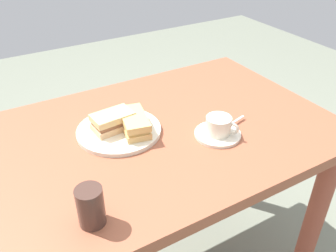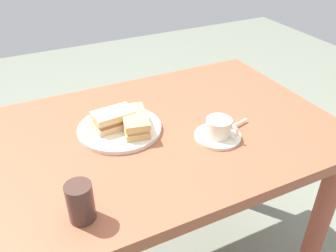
{
  "view_description": "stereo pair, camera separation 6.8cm",
  "coord_description": "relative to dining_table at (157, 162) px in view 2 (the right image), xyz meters",
  "views": [
    {
      "loc": [
        -0.45,
        -0.86,
        1.42
      ],
      "look_at": [
        0.03,
        -0.04,
        0.8
      ],
      "focal_mm": 38.13,
      "sensor_mm": 36.0,
      "label": 1
    },
    {
      "loc": [
        -0.39,
        -0.89,
        1.42
      ],
      "look_at": [
        0.03,
        -0.04,
        0.8
      ],
      "focal_mm": 38.13,
      "sensor_mm": 36.0,
      "label": 2
    }
  ],
  "objects": [
    {
      "name": "dining_table",
      "position": [
        0.0,
        0.0,
        0.0
      ],
      "size": [
        1.19,
        0.78,
        0.77
      ],
      "color": "brown",
      "rests_on": "ground_plane"
    },
    {
      "name": "sandwich_plate",
      "position": [
        -0.11,
        0.05,
        0.14
      ],
      "size": [
        0.27,
        0.27,
        0.01
      ],
      "primitive_type": "cylinder",
      "color": "silver",
      "rests_on": "dining_table"
    },
    {
      "name": "sandwich_front",
      "position": [
        -0.12,
        0.06,
        0.18
      ],
      "size": [
        0.13,
        0.09,
        0.06
      ],
      "color": "#DFAF7E",
      "rests_on": "sandwich_plate"
    },
    {
      "name": "sandwich_back",
      "position": [
        -0.06,
        0.02,
        0.17
      ],
      "size": [
        0.11,
        0.16,
        0.05
      ],
      "color": "tan",
      "rests_on": "sandwich_plate"
    },
    {
      "name": "coffee_saucer",
      "position": [
        0.16,
        -0.12,
        0.14
      ],
      "size": [
        0.15,
        0.15,
        0.01
      ],
      "primitive_type": "cylinder",
      "color": "beige",
      "rests_on": "dining_table"
    },
    {
      "name": "coffee_cup",
      "position": [
        0.16,
        -0.12,
        0.17
      ],
      "size": [
        0.08,
        0.1,
        0.06
      ],
      "color": "silver",
      "rests_on": "coffee_saucer"
    },
    {
      "name": "spoon",
      "position": [
        0.23,
        -0.1,
        0.15
      ],
      "size": [
        0.1,
        0.04,
        0.01
      ],
      "color": "silver",
      "rests_on": "coffee_saucer"
    },
    {
      "name": "drinking_glass",
      "position": [
        -0.31,
        -0.27,
        0.18
      ],
      "size": [
        0.06,
        0.06,
        0.1
      ],
      "primitive_type": "cylinder",
      "color": "#462F27",
      "rests_on": "dining_table"
    }
  ]
}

